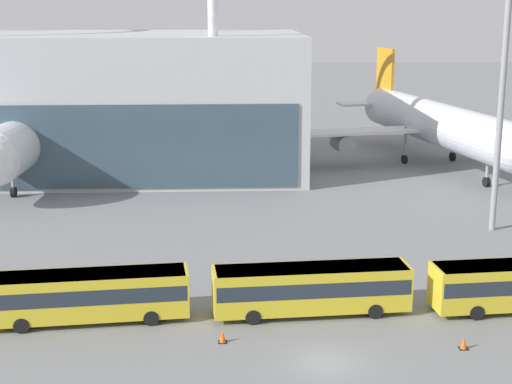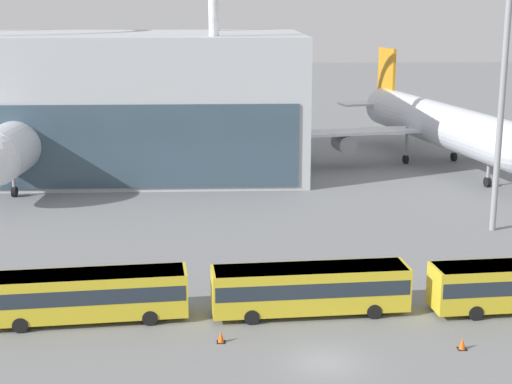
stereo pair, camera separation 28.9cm
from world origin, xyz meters
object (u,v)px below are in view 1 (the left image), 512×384
(shuttle_bus_2, at_px, (87,293))
(shuttle_bus_3, at_px, (311,287))
(traffic_cone_0, at_px, (223,337))
(traffic_cone_1, at_px, (464,343))
(airliner_at_gate_near, at_px, (43,130))
(airliner_at_gate_far, at_px, (434,123))

(shuttle_bus_2, distance_m, shuttle_bus_3, 14.56)
(traffic_cone_0, distance_m, traffic_cone_1, 14.46)
(airliner_at_gate_near, distance_m, traffic_cone_1, 62.27)
(airliner_at_gate_far, xyz_separation_m, traffic_cone_1, (-12.48, -53.91, -4.88))
(traffic_cone_1, bearing_deg, traffic_cone_0, 173.78)
(airliner_at_gate_far, distance_m, shuttle_bus_3, 52.61)
(shuttle_bus_2, distance_m, traffic_cone_1, 23.68)
(shuttle_bus_2, height_order, traffic_cone_1, shuttle_bus_2)
(airliner_at_gate_near, distance_m, airliner_at_gate_far, 48.06)
(airliner_at_gate_far, bearing_deg, traffic_cone_0, -39.08)
(shuttle_bus_3, xyz_separation_m, traffic_cone_0, (-5.87, -4.21, -1.55))
(airliner_at_gate_far, relative_size, shuttle_bus_3, 3.20)
(airliner_at_gate_near, height_order, shuttle_bus_2, airliner_at_gate_near)
(shuttle_bus_3, distance_m, traffic_cone_1, 10.39)
(airliner_at_gate_far, relative_size, traffic_cone_0, 56.76)
(shuttle_bus_3, height_order, traffic_cone_1, shuttle_bus_3)
(traffic_cone_1, bearing_deg, shuttle_bus_2, 167.29)
(traffic_cone_1, bearing_deg, shuttle_bus_3, 145.82)
(shuttle_bus_2, relative_size, shuttle_bus_3, 1.00)
(traffic_cone_0, height_order, traffic_cone_1, traffic_cone_1)
(traffic_cone_0, xyz_separation_m, traffic_cone_1, (14.37, -1.57, 0.00))
(airliner_at_gate_near, height_order, airliner_at_gate_far, airliner_at_gate_near)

